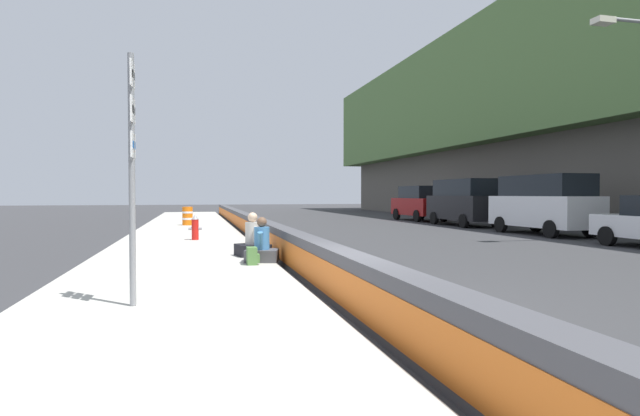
# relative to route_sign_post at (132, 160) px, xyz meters

# --- Properties ---
(ground_plane) EXTENTS (160.00, 160.00, 0.00)m
(ground_plane) POSITION_rel_route_sign_post_xyz_m (-0.27, -3.16, -2.23)
(ground_plane) COLOR #353538
(ground_plane) RESTS_ON ground
(sidewalk_strip) EXTENTS (80.00, 4.40, 0.14)m
(sidewalk_strip) POSITION_rel_route_sign_post_xyz_m (-0.27, -0.51, -2.16)
(sidewalk_strip) COLOR #B5B2A8
(sidewalk_strip) RESTS_ON ground_plane
(jersey_barrier) EXTENTS (76.00, 0.45, 0.85)m
(jersey_barrier) POSITION_rel_route_sign_post_xyz_m (-0.27, -3.15, -1.81)
(jersey_barrier) COLOR #47474C
(jersey_barrier) RESTS_ON ground_plane
(route_sign_post) EXTENTS (0.44, 0.09, 3.60)m
(route_sign_post) POSITION_rel_route_sign_post_xyz_m (0.00, 0.00, 0.00)
(route_sign_post) COLOR gray
(route_sign_post) RESTS_ON sidewalk_strip
(fire_hydrant) EXTENTS (0.26, 0.46, 0.88)m
(fire_hydrant) POSITION_rel_route_sign_post_xyz_m (10.70, -0.88, -1.65)
(fire_hydrant) COLOR red
(fire_hydrant) RESTS_ON sidewalk_strip
(seated_person_foreground) EXTENTS (0.82, 0.90, 1.06)m
(seated_person_foreground) POSITION_rel_route_sign_post_xyz_m (4.39, -2.41, -1.76)
(seated_person_foreground) COLOR #424247
(seated_person_foreground) RESTS_ON sidewalk_strip
(seated_person_middle) EXTENTS (0.85, 0.94, 1.13)m
(seated_person_middle) POSITION_rel_route_sign_post_xyz_m (5.59, -2.33, -1.74)
(seated_person_middle) COLOR black
(seated_person_middle) RESTS_ON sidewalk_strip
(backpack) EXTENTS (0.32, 0.28, 0.40)m
(backpack) POSITION_rel_route_sign_post_xyz_m (3.89, -2.13, -1.90)
(backpack) COLOR #4C7A3D
(backpack) RESTS_ON sidewalk_strip
(construction_barrel) EXTENTS (0.54, 0.54, 0.95)m
(construction_barrel) POSITION_rel_route_sign_post_xyz_m (19.54, -0.51, -1.61)
(construction_barrel) COLOR orange
(construction_barrel) RESTS_ON sidewalk_strip
(parked_car_third) EXTENTS (5.15, 2.20, 2.56)m
(parked_car_third) POSITION_rel_route_sign_post_xyz_m (11.24, -15.41, -0.88)
(parked_car_third) COLOR silver
(parked_car_third) RESTS_ON ground_plane
(parked_car_fourth) EXTENTS (5.12, 2.15, 2.56)m
(parked_car_fourth) POSITION_rel_route_sign_post_xyz_m (17.62, -15.26, -0.88)
(parked_car_fourth) COLOR black
(parked_car_fourth) RESTS_ON ground_plane
(parked_car_midline) EXTENTS (4.87, 2.20, 2.28)m
(parked_car_midline) POSITION_rel_route_sign_post_xyz_m (23.28, -15.24, -1.05)
(parked_car_midline) COLOR maroon
(parked_car_midline) RESTS_ON ground_plane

